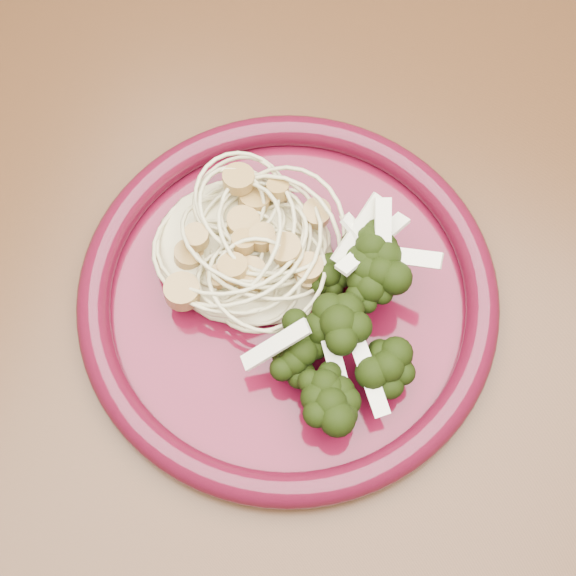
# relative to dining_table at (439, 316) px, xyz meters

# --- Properties ---
(dining_table) EXTENTS (1.20, 0.80, 0.75)m
(dining_table) POSITION_rel_dining_table_xyz_m (0.00, 0.00, 0.00)
(dining_table) COLOR #472814
(dining_table) RESTS_ON ground
(dinner_plate) EXTENTS (0.35, 0.35, 0.02)m
(dinner_plate) POSITION_rel_dining_table_xyz_m (-0.10, -0.07, 0.11)
(dinner_plate) COLOR #4A0819
(dinner_plate) RESTS_ON dining_table
(spaghetti_pile) EXTENTS (0.15, 0.14, 0.03)m
(spaghetti_pile) POSITION_rel_dining_table_xyz_m (-0.13, -0.05, 0.12)
(spaghetti_pile) COLOR beige
(spaghetti_pile) RESTS_ON dinner_plate
(scallop_cluster) EXTENTS (0.13, 0.13, 0.03)m
(scallop_cluster) POSITION_rel_dining_table_xyz_m (-0.13, -0.05, 0.15)
(scallop_cluster) COLOR #AA833F
(scallop_cluster) RESTS_ON spaghetti_pile
(broccoli_pile) EXTENTS (0.12, 0.15, 0.04)m
(broccoli_pile) POSITION_rel_dining_table_xyz_m (-0.05, -0.09, 0.13)
(broccoli_pile) COLOR black
(broccoli_pile) RESTS_ON dinner_plate
(onion_garnish) EXTENTS (0.08, 0.10, 0.05)m
(onion_garnish) POSITION_rel_dining_table_xyz_m (-0.05, -0.09, 0.15)
(onion_garnish) COLOR white
(onion_garnish) RESTS_ON broccoli_pile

